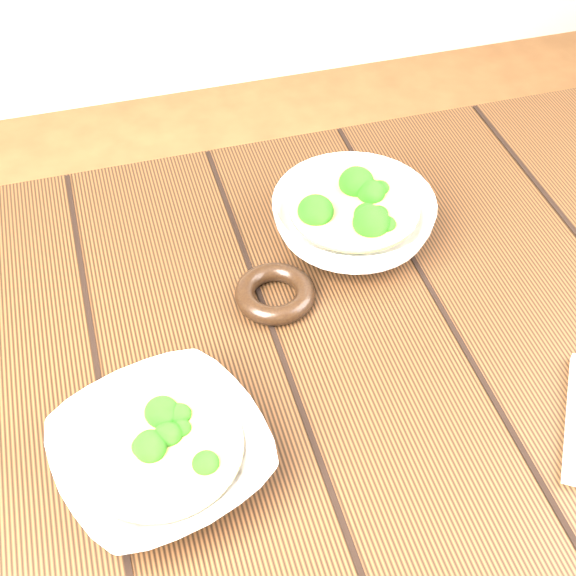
{
  "coord_description": "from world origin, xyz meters",
  "views": [
    {
      "loc": [
        -0.17,
        -0.54,
        1.45
      ],
      "look_at": [
        0.0,
        0.06,
        0.8
      ],
      "focal_mm": 50.0,
      "sensor_mm": 36.0,
      "label": 1
    }
  ],
  "objects_px": {
    "soup_bowl_front": "(162,453)",
    "soup_bowl_back": "(353,219)",
    "table": "(299,416)",
    "trivet": "(275,293)"
  },
  "relations": [
    {
      "from": "soup_bowl_front",
      "to": "soup_bowl_back",
      "type": "relative_size",
      "value": 1.08
    },
    {
      "from": "soup_bowl_front",
      "to": "soup_bowl_back",
      "type": "bearing_deg",
      "value": 42.52
    },
    {
      "from": "soup_bowl_back",
      "to": "soup_bowl_front",
      "type": "bearing_deg",
      "value": -137.48
    },
    {
      "from": "table",
      "to": "soup_bowl_front",
      "type": "height_order",
      "value": "soup_bowl_front"
    },
    {
      "from": "table",
      "to": "soup_bowl_front",
      "type": "relative_size",
      "value": 4.84
    },
    {
      "from": "trivet",
      "to": "soup_bowl_back",
      "type": "bearing_deg",
      "value": 31.76
    },
    {
      "from": "table",
      "to": "soup_bowl_front",
      "type": "distance_m",
      "value": 0.25
    },
    {
      "from": "soup_bowl_front",
      "to": "trivet",
      "type": "xyz_separation_m",
      "value": [
        0.17,
        0.19,
        -0.01
      ]
    },
    {
      "from": "table",
      "to": "trivet",
      "type": "relative_size",
      "value": 12.61
    },
    {
      "from": "table",
      "to": "soup_bowl_back",
      "type": "bearing_deg",
      "value": 54.26
    }
  ]
}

